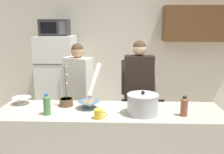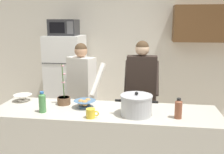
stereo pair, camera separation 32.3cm
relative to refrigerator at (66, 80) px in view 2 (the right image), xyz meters
The scene contains 14 objects.
back_wall_unit 1.45m from the refrigerator, 18.28° to the left, with size 6.00×0.48×2.60m.
kitchen_island 2.15m from the refrigerator, 60.74° to the right, with size 2.43×0.68×0.92m, color beige.
refrigerator is the anchor object (origin of this frame).
microwave 0.95m from the refrigerator, 89.93° to the right, with size 0.48×0.37×0.28m.
person_near_pot 1.07m from the refrigerator, 59.21° to the right, with size 0.58×0.55×1.56m.
person_by_sink 1.69m from the refrigerator, 33.66° to the right, with size 0.49×0.41×1.61m.
cooking_pot 2.39m from the refrigerator, 54.70° to the right, with size 0.44×0.33×0.25m.
coffee_mug 2.30m from the refrigerator, 65.85° to the right, with size 0.13×0.09×0.10m.
bread_bowl 1.97m from the refrigerator, 65.93° to the right, with size 0.24×0.24×0.10m.
empty_bowl 1.67m from the refrigerator, 89.79° to the right, with size 0.22×0.22×0.08m.
bottle_near_edge 2.05m from the refrigerator, 78.76° to the right, with size 0.07×0.07×0.22m.
bottle_mid_counter 2.12m from the refrigerator, 49.47° to the right, with size 0.09×0.09×0.15m.
bottle_far_corner 2.68m from the refrigerator, 47.82° to the right, with size 0.07×0.07×0.21m.
potted_orchid 1.80m from the refrigerator, 72.69° to the right, with size 0.15×0.15×0.47m.
Camera 2 is at (0.44, -2.58, 1.85)m, focal length 41.05 mm.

